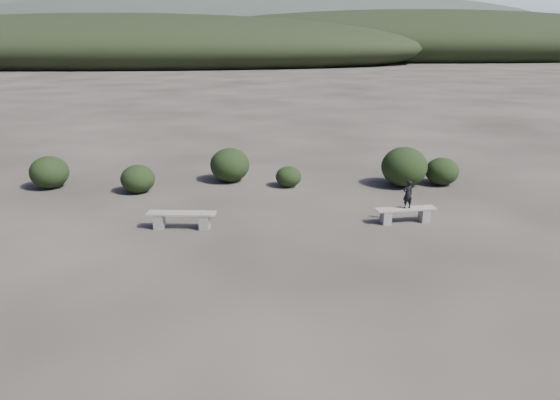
{
  "coord_description": "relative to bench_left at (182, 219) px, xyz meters",
  "views": [
    {
      "loc": [
        0.03,
        -10.63,
        5.45
      ],
      "look_at": [
        0.61,
        3.5,
        1.1
      ],
      "focal_mm": 35.0,
      "sensor_mm": 36.0,
      "label": 1
    }
  ],
  "objects": [
    {
      "name": "shrub_f",
      "position": [
        -5.37,
        4.58,
        0.29
      ],
      "size": [
        1.39,
        1.39,
        1.17
      ],
      "primitive_type": "ellipsoid",
      "color": "black",
      "rests_on": "ground"
    },
    {
      "name": "mountain_ridges",
      "position": [
        -5.29,
        334.69,
        10.54
      ],
      "size": [
        500.0,
        400.0,
        56.0
      ],
      "color": "black",
      "rests_on": "ground"
    },
    {
      "name": "shrub_a",
      "position": [
        -2.04,
        3.85,
        0.19
      ],
      "size": [
        1.21,
        1.21,
        0.99
      ],
      "primitive_type": "ellipsoid",
      "color": "black",
      "rests_on": "ground"
    },
    {
      "name": "seated_person",
      "position": [
        6.63,
        0.26,
        0.58
      ],
      "size": [
        0.36,
        0.28,
        0.86
      ],
      "primitive_type": "imported",
      "rotation": [
        0.0,
        0.0,
        3.43
      ],
      "color": "black",
      "rests_on": "bench_right"
    },
    {
      "name": "shrub_d",
      "position": [
        7.59,
        4.27,
        0.43
      ],
      "size": [
        1.67,
        1.67,
        1.46
      ],
      "primitive_type": "ellipsoid",
      "color": "black",
      "rests_on": "ground"
    },
    {
      "name": "ground",
      "position": [
        2.2,
        -4.37,
        -0.3
      ],
      "size": [
        1200.0,
        1200.0,
        0.0
      ],
      "primitive_type": "plane",
      "color": "#2B2521",
      "rests_on": "ground"
    },
    {
      "name": "bench_right",
      "position": [
        6.6,
        0.26,
        -0.03
      ],
      "size": [
        1.85,
        0.61,
        0.45
      ],
      "rotation": [
        0.0,
        0.0,
        0.13
      ],
      "color": "gray",
      "rests_on": "ground"
    },
    {
      "name": "shrub_c",
      "position": [
        3.34,
        4.37,
        0.08
      ],
      "size": [
        0.95,
        0.95,
        0.76
      ],
      "primitive_type": "ellipsoid",
      "color": "black",
      "rests_on": "ground"
    },
    {
      "name": "bench_left",
      "position": [
        0.0,
        0.0,
        0.0
      ],
      "size": [
        2.01,
        0.57,
        0.5
      ],
      "rotation": [
        0.0,
        0.0,
        -0.08
      ],
      "color": "gray",
      "rests_on": "ground"
    },
    {
      "name": "shrub_e",
      "position": [
        9.06,
        4.42,
        0.21
      ],
      "size": [
        1.22,
        1.22,
        1.02
      ],
      "primitive_type": "ellipsoid",
      "color": "black",
      "rests_on": "ground"
    },
    {
      "name": "shrub_b",
      "position": [
        1.15,
        5.22,
        0.34
      ],
      "size": [
        1.5,
        1.5,
        1.28
      ],
      "primitive_type": "ellipsoid",
      "color": "black",
      "rests_on": "ground"
    }
  ]
}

